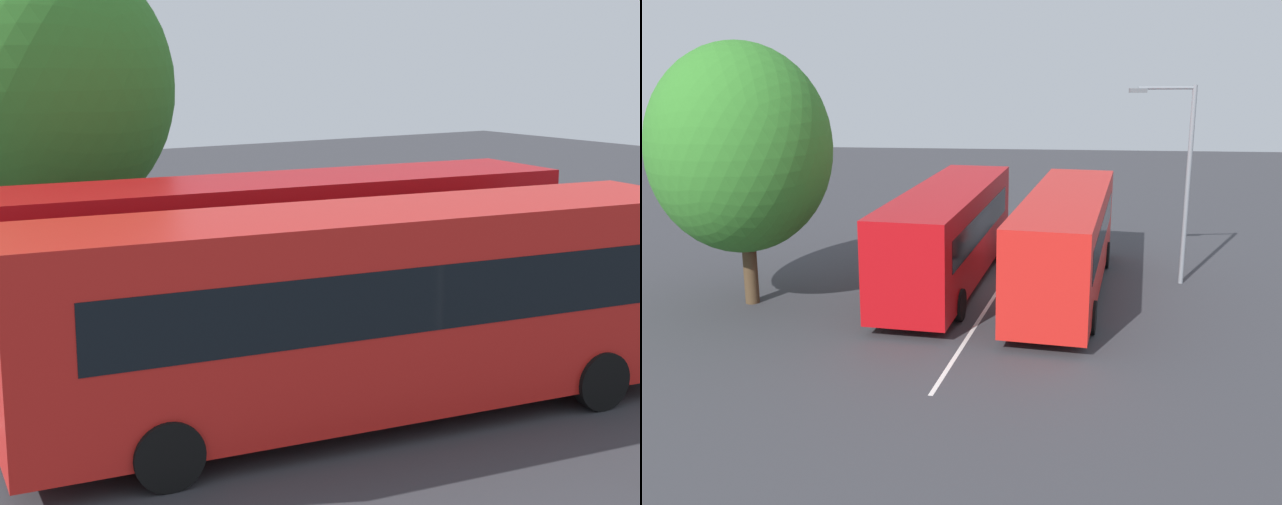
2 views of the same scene
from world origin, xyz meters
TOP-DOWN VIEW (x-y plane):
  - ground_plane at (0.00, 0.00)m, footprint 80.29×80.29m
  - bus_far_left at (-0.51, -2.12)m, footprint 11.45×3.98m
  - bus_center_left at (0.22, 1.80)m, footprint 11.42×3.69m
  - pedestrian at (6.55, 0.43)m, footprint 0.32×0.32m
  - depot_tree at (-2.45, 7.80)m, footprint 6.05×5.45m
  - lane_stripe_outer_left at (0.00, 0.00)m, footprint 17.44×2.57m

SIDE VIEW (x-z plane):
  - ground_plane at x=0.00m, z-range 0.00..0.00m
  - lane_stripe_outer_left at x=0.00m, z-range 0.00..0.01m
  - pedestrian at x=6.55m, z-range 0.15..1.82m
  - bus_far_left at x=-0.51m, z-range 0.16..3.50m
  - bus_center_left at x=0.22m, z-range 0.16..3.50m
  - depot_tree at x=-2.45m, z-range 0.86..8.95m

